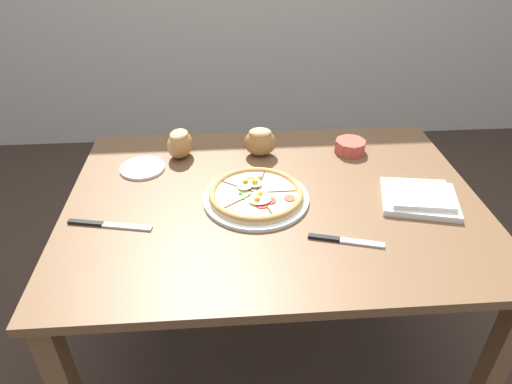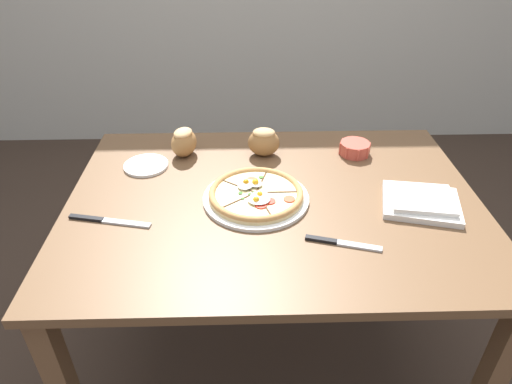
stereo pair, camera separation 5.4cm
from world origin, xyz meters
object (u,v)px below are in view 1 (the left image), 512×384
Objects in this scene: dining_table at (273,221)px; ramekin_bowl at (350,146)px; side_saucer at (143,168)px; bread_piece_mid at (180,143)px; knife_main at (345,241)px; knife_spare at (108,225)px; napkin_folded at (419,197)px; bread_piece_near at (260,141)px; pizza at (256,195)px.

ramekin_bowl is at bearing 41.85° from dining_table.
bread_piece_mid is at bearing 32.87° from side_saucer.
knife_main is 1.34× the size of side_saucer.
ramekin_bowl is 0.77m from side_saucer.
bread_piece_mid reaches higher than side_saucer.
side_saucer is (-0.76, -0.07, -0.02)m from ramekin_bowl.
dining_table is 5.19× the size of knife_spare.
knife_main is at bearing -47.06° from bread_piece_mid.
knife_spare is (-0.96, -0.06, -0.01)m from napkin_folded.
napkin_folded is at bearing -6.72° from dining_table.
dining_table is 0.33m from bread_piece_near.
pizza reaches higher than dining_table.
ramekin_bowl is 0.91m from knife_spare.
dining_table is at bearing 143.23° from knife_main.
knife_spare is (-0.68, 0.12, -0.00)m from knife_main.
side_saucer is (-0.13, -0.08, -0.05)m from bread_piece_mid.
knife_spare reaches higher than dining_table.
bread_piece_mid is at bearing 148.68° from knife_main.
ramekin_bowl reaches higher than dining_table.
side_saucer is (-0.90, 0.27, -0.01)m from napkin_folded.
knife_main is at bearing -147.67° from napkin_folded.
dining_table is 0.47m from napkin_folded.
dining_table is 8.39× the size of side_saucer.
dining_table is 0.50m from side_saucer.
bread_piece_near is 0.29m from bread_piece_mid.
knife_spare and side_saucer have the same top height.
bread_piece_near is (-0.02, 0.29, 0.15)m from dining_table.
bread_piece_near is (-0.34, 0.01, 0.03)m from ramekin_bowl.
bread_piece_near is at bearing 94.11° from dining_table.
knife_main is (-0.28, -0.18, -0.01)m from napkin_folded.
bread_piece_near is 0.63m from knife_spare.
bread_piece_near is at bearing 144.24° from napkin_folded.
side_saucer is (-0.45, 0.21, 0.10)m from dining_table.
napkin_folded is at bearing -16.51° from side_saucer.
napkin_folded is 1.73× the size of side_saucer.
pizza is (-0.06, -0.01, 0.11)m from dining_table.
napkin_folded reaches higher than side_saucer.
dining_table is 0.46m from bread_piece_mid.
pizza is 2.15× the size of side_saucer.
bread_piece_near is at bearing 126.54° from knife_main.
bread_piece_mid is (-0.26, 0.30, 0.04)m from pizza.
ramekin_bowl is at bearing 112.26° from napkin_folded.
knife_main and side_saucer have the same top height.
napkin_folded is at bearing -35.76° from bread_piece_near.
dining_table is 3.90× the size of pizza.
pizza is 1.24× the size of napkin_folded.
napkin_folded is 2.20× the size of bread_piece_near.
pizza is 2.73× the size of bread_piece_near.
pizza is at bearing -29.56° from side_saucer.
side_saucer is at bearing -169.74° from bread_piece_near.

